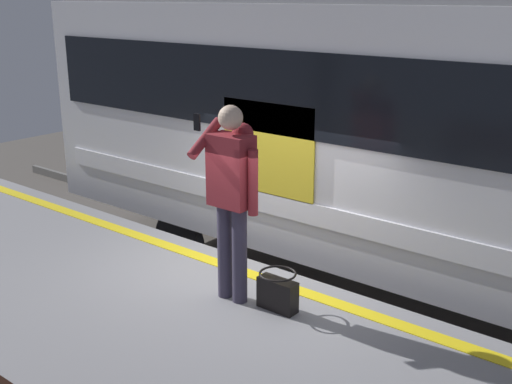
% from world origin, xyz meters
% --- Properties ---
extents(ground_plane, '(23.94, 23.94, 0.00)m').
position_xyz_m(ground_plane, '(0.00, 0.00, 0.00)').
color(ground_plane, '#4C4742').
extents(safety_line, '(13.08, 0.16, 0.01)m').
position_xyz_m(safety_line, '(0.00, 0.30, 1.09)').
color(safety_line, yellow).
rests_on(safety_line, platform).
extents(track_rail_near, '(17.35, 0.08, 0.16)m').
position_xyz_m(track_rail_near, '(0.00, -1.26, 0.08)').
color(track_rail_near, slate).
rests_on(track_rail_near, ground).
extents(track_rail_far, '(17.35, 0.08, 0.16)m').
position_xyz_m(track_rail_far, '(0.00, -2.70, 0.08)').
color(track_rail_far, slate).
rests_on(track_rail_far, ground).
extents(train_carriage, '(11.82, 3.02, 3.82)m').
position_xyz_m(train_carriage, '(-1.75, -1.97, 2.45)').
color(train_carriage, silver).
rests_on(train_carriage, ground).
extents(passenger, '(0.57, 0.55, 1.84)m').
position_xyz_m(passenger, '(-0.27, 0.81, 2.17)').
color(passenger, '#383347').
rests_on(passenger, platform).
extents(handbag, '(0.38, 0.34, 0.36)m').
position_xyz_m(handbag, '(-0.73, 0.73, 1.26)').
color(handbag, black).
rests_on(handbag, platform).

